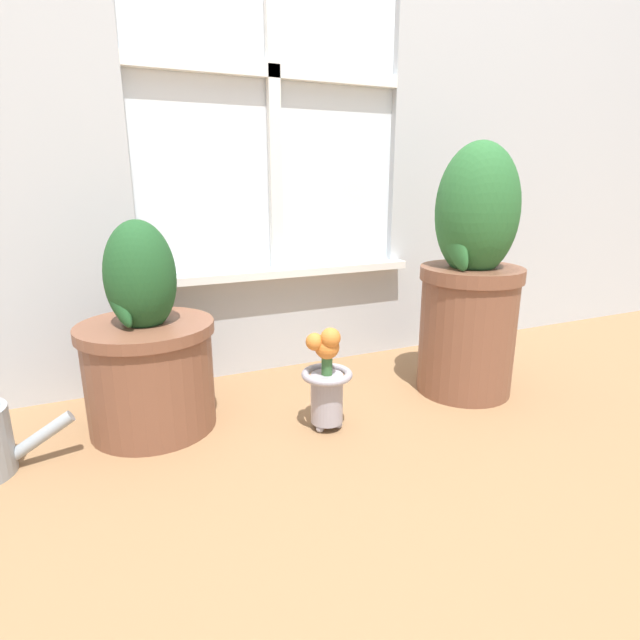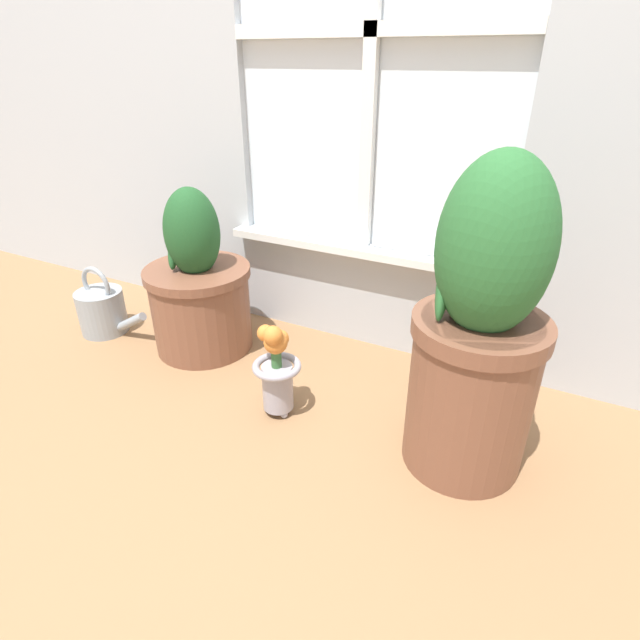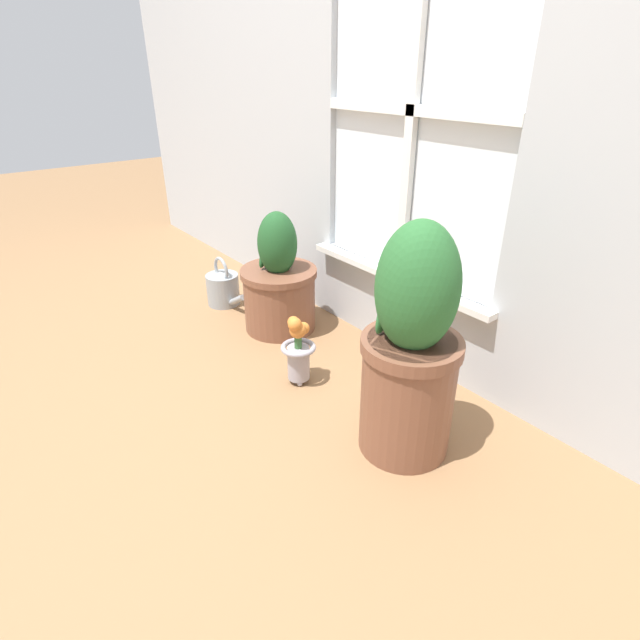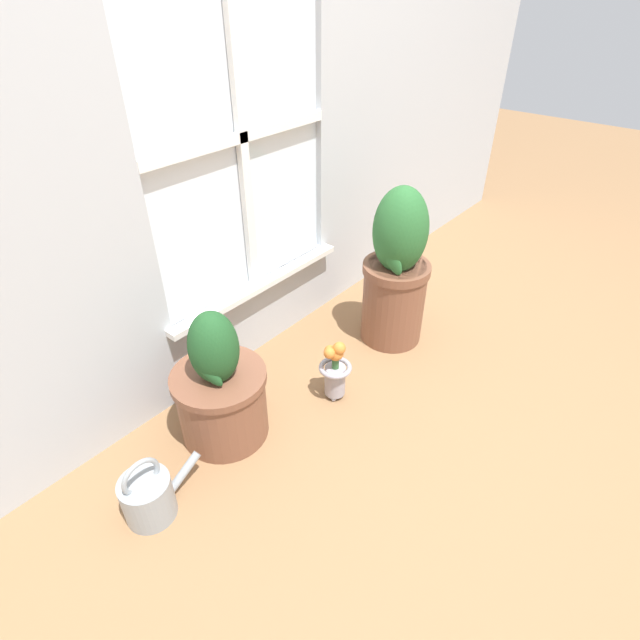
# 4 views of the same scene
# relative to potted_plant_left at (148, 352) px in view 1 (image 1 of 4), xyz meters

# --- Properties ---
(ground_plane) EXTENTS (10.00, 10.00, 0.00)m
(ground_plane) POSITION_rel_potted_plant_left_xyz_m (0.43, -0.28, -0.20)
(ground_plane) COLOR olive
(potted_plant_left) EXTENTS (0.32, 0.32, 0.51)m
(potted_plant_left) POSITION_rel_potted_plant_left_xyz_m (0.00, 0.00, 0.00)
(potted_plant_left) COLOR brown
(potted_plant_left) RESTS_ON ground_plane
(potted_plant_right) EXTENTS (0.28, 0.28, 0.70)m
(potted_plant_right) POSITION_rel_potted_plant_left_xyz_m (0.85, -0.13, 0.12)
(potted_plant_right) COLOR brown
(potted_plant_right) RESTS_ON ground_plane
(flower_vase) EXTENTS (0.12, 0.12, 0.26)m
(flower_vase) POSITION_rel_potted_plant_left_xyz_m (0.39, -0.18, -0.06)
(flower_vase) COLOR #99939E
(flower_vase) RESTS_ON ground_plane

